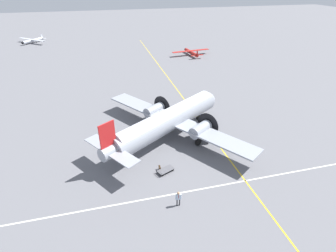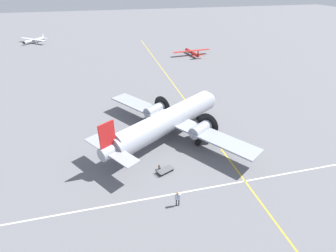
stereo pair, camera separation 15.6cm
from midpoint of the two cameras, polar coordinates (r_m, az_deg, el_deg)
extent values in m
plane|color=slate|center=(34.57, 0.13, -2.51)|extent=(300.00, 300.00, 0.00)
cube|color=gold|center=(36.19, 8.98, -1.30)|extent=(120.00, 0.16, 0.01)
cube|color=silver|center=(26.91, 5.54, -13.82)|extent=(0.16, 120.00, 0.01)
cylinder|color=#9399A3|center=(33.32, 0.13, 1.04)|extent=(11.74, 15.67, 2.69)
cylinder|color=silver|center=(32.97, 0.14, 2.16)|extent=(10.60, 14.53, 1.88)
sphere|color=#9399A3|center=(39.40, 8.52, 5.48)|extent=(2.56, 2.56, 2.56)
cylinder|color=#9399A3|center=(28.45, -11.50, -4.92)|extent=(3.08, 3.59, 1.48)
cube|color=red|center=(27.14, -12.94, -2.20)|extent=(1.16, 1.63, 3.09)
cube|color=#9399A3|center=(28.18, -12.20, -5.04)|extent=(7.15, 5.55, 0.10)
cube|color=#9399A3|center=(34.30, 1.53, 1.29)|extent=(20.95, 15.28, 0.20)
cylinder|color=#9399A3|center=(36.89, -2.86, 3.47)|extent=(2.85, 3.24, 1.48)
cylinder|color=black|center=(37.91, -1.15, 4.28)|extent=(2.60, 1.76, 3.11)
sphere|color=black|center=(38.01, -1.00, 4.35)|extent=(0.52, 0.52, 0.52)
cylinder|color=#9399A3|center=(32.40, 7.20, -0.77)|extent=(2.85, 3.24, 1.48)
cylinder|color=black|center=(33.57, 8.80, 0.27)|extent=(2.60, 1.76, 3.11)
sphere|color=black|center=(33.68, 8.94, 0.36)|extent=(0.52, 0.52, 0.52)
cylinder|color=#4C4C51|center=(37.20, -3.13, 1.83)|extent=(0.18, 0.18, 0.99)
cylinder|color=black|center=(37.44, -3.11, 1.16)|extent=(0.86, 1.08, 1.10)
cylinder|color=#4C4C51|center=(32.76, 6.78, -2.60)|extent=(0.18, 0.18, 0.99)
cylinder|color=black|center=(33.03, 6.73, -3.32)|extent=(0.86, 1.08, 1.10)
cylinder|color=#4C4C51|center=(38.71, 6.76, 2.42)|extent=(0.14, 0.14, 0.88)
cylinder|color=black|center=(38.92, 6.72, 1.85)|extent=(0.54, 0.68, 0.70)
cylinder|color=#2D2D33|center=(25.20, 2.56, -16.21)|extent=(0.12, 0.12, 0.79)
cylinder|color=#2D2D33|center=(25.17, 2.02, -16.26)|extent=(0.12, 0.12, 0.79)
cube|color=silver|center=(24.69, 2.32, -15.12)|extent=(0.23, 0.40, 0.60)
sphere|color=tan|center=(24.39, 2.35, -14.41)|extent=(0.26, 0.26, 0.26)
cylinder|color=silver|center=(24.74, 2.89, -15.13)|extent=(0.09, 0.09, 0.57)
cylinder|color=silver|center=(24.69, 1.76, -15.22)|extent=(0.09, 0.09, 0.57)
cube|color=maroon|center=(24.57, 2.36, -15.16)|extent=(0.01, 0.05, 0.38)
cube|color=#47331E|center=(29.00, -1.73, -9.15)|extent=(0.51, 0.15, 0.54)
cube|color=#312315|center=(28.81, -1.74, -8.69)|extent=(0.18, 0.10, 0.02)
cube|color=#56565B|center=(28.74, -0.42, -9.49)|extent=(1.56, 2.03, 0.04)
cube|color=#56565B|center=(28.19, -1.86, -9.81)|extent=(0.84, 0.40, 0.04)
cylinder|color=#56565B|center=(28.53, -2.37, -9.54)|extent=(0.04, 0.04, 0.22)
cylinder|color=#56565B|center=(28.00, -1.34, -10.42)|extent=(0.04, 0.04, 0.22)
cylinder|color=black|center=(29.40, 0.24, -8.85)|extent=(0.17, 0.28, 0.28)
cylinder|color=black|center=(28.96, 1.13, -9.56)|extent=(0.17, 0.28, 0.28)
cylinder|color=black|center=(28.76, -1.98, -9.90)|extent=(0.17, 0.28, 0.28)
cylinder|color=black|center=(28.31, -1.10, -10.65)|extent=(0.17, 0.28, 0.28)
cylinder|color=#B7BCC6|center=(96.36, -27.05, 16.28)|extent=(5.94, 5.33, 0.87)
sphere|color=black|center=(94.23, -28.83, 15.61)|extent=(0.78, 0.78, 0.78)
cube|color=#B7BCC6|center=(96.06, -27.29, 16.43)|extent=(7.85, 8.78, 0.08)
cube|color=#B7BCC6|center=(98.31, -25.54, 17.25)|extent=(0.52, 0.46, 1.13)
cube|color=#B7BCC6|center=(98.41, -25.47, 16.94)|extent=(2.70, 2.99, 0.04)
cylinder|color=black|center=(95.02, -28.16, 15.46)|extent=(0.26, 0.24, 0.28)
cylinder|color=#4C4C51|center=(95.00, -28.18, 15.52)|extent=(0.06, 0.06, 0.21)
cylinder|color=black|center=(96.09, -26.48, 15.97)|extent=(0.26, 0.24, 0.28)
cylinder|color=#4C4C51|center=(96.07, -26.49, 16.03)|extent=(0.06, 0.06, 0.21)
cylinder|color=black|center=(97.34, -27.08, 15.99)|extent=(0.26, 0.24, 0.28)
cylinder|color=#4C4C51|center=(97.32, -27.09, 16.04)|extent=(0.06, 0.06, 0.21)
cylinder|color=#B2231E|center=(72.32, 5.34, 15.62)|extent=(7.00, 1.67, 0.85)
sphere|color=black|center=(75.49, 4.11, 16.28)|extent=(0.76, 0.76, 0.76)
cube|color=#B2231E|center=(72.56, 5.22, 15.99)|extent=(2.32, 10.48, 0.08)
cube|color=#B2231E|center=(69.21, 6.62, 15.48)|extent=(0.62, 0.13, 1.10)
cube|color=#B2231E|center=(69.35, 6.59, 15.04)|extent=(0.94, 3.44, 0.04)
cylinder|color=black|center=(74.63, 4.47, 15.61)|extent=(0.29, 0.11, 0.28)
cylinder|color=#4C4C51|center=(74.60, 4.48, 15.68)|extent=(0.06, 0.06, 0.21)
cylinder|color=black|center=(71.81, 4.88, 15.02)|extent=(0.29, 0.11, 0.28)
cylinder|color=#4C4C51|center=(71.79, 4.88, 15.10)|extent=(0.06, 0.06, 0.21)
cylinder|color=black|center=(72.47, 6.02, 15.10)|extent=(0.29, 0.11, 0.28)
cylinder|color=#4C4C51|center=(72.45, 6.03, 15.18)|extent=(0.06, 0.06, 0.21)
camera|label=1|loc=(0.08, -89.87, 0.08)|focal=28.00mm
camera|label=2|loc=(0.08, 90.13, -0.08)|focal=28.00mm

